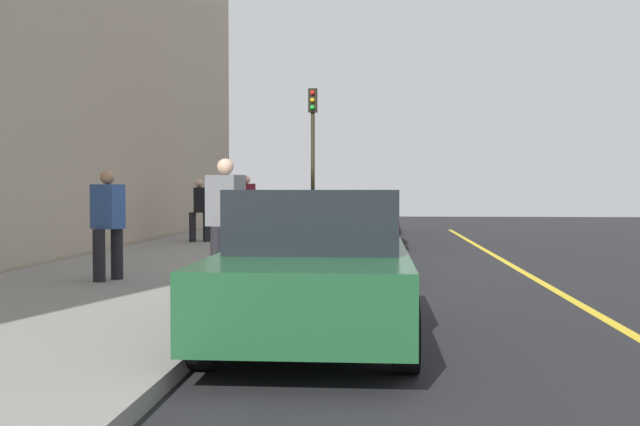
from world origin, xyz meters
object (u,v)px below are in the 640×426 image
(parked_car_red, at_px, (362,217))
(pedestrian_burgundy_coat, at_px, (247,204))
(rolling_suitcase, at_px, (210,230))
(parked_car_green, at_px, (318,263))
(pedestrian_grey_coat, at_px, (226,218))
(traffic_light_pole, at_px, (313,136))
(pedestrian_black_coat, at_px, (199,208))
(pedestrian_blue_coat, at_px, (108,222))
(parked_car_black, at_px, (366,211))
(parked_car_charcoal, at_px, (348,229))

(parked_car_red, height_order, pedestrian_burgundy_coat, pedestrian_burgundy_coat)
(parked_car_red, xyz_separation_m, rolling_suitcase, (0.73, -4.03, -0.32))
(parked_car_green, bearing_deg, pedestrian_grey_coat, -151.13)
(parked_car_red, bearing_deg, pedestrian_grey_coat, -9.56)
(parked_car_red, bearing_deg, traffic_light_pole, -144.31)
(pedestrian_grey_coat, height_order, pedestrian_black_coat, pedestrian_grey_coat)
(pedestrian_burgundy_coat, bearing_deg, parked_car_red, 64.95)
(parked_car_red, relative_size, pedestrian_blue_coat, 2.91)
(pedestrian_black_coat, bearing_deg, parked_car_red, 104.63)
(parked_car_black, height_order, rolling_suitcase, parked_car_black)
(pedestrian_grey_coat, bearing_deg, pedestrian_burgundy_coat, -171.23)
(pedestrian_black_coat, distance_m, rolling_suitcase, 0.72)
(rolling_suitcase, bearing_deg, parked_car_black, 151.01)
(parked_car_green, relative_size, traffic_light_pole, 1.01)
(parked_car_black, relative_size, pedestrian_blue_coat, 2.70)
(parked_car_charcoal, bearing_deg, parked_car_black, 179.45)
(rolling_suitcase, bearing_deg, parked_car_red, 100.21)
(parked_car_charcoal, height_order, rolling_suitcase, parked_car_charcoal)
(parked_car_green, bearing_deg, traffic_light_pole, -174.66)
(parked_car_green, bearing_deg, pedestrian_blue_coat, -133.77)
(parked_car_black, bearing_deg, pedestrian_black_coat, -28.88)
(parked_car_charcoal, relative_size, rolling_suitcase, 4.58)
(parked_car_black, xyz_separation_m, pedestrian_grey_coat, (16.53, -1.69, 0.35))
(pedestrian_grey_coat, xyz_separation_m, pedestrian_black_coat, (-8.85, -2.55, -0.09))
(parked_car_black, xyz_separation_m, traffic_light_pole, (4.45, -1.54, 2.37))
(parked_car_red, bearing_deg, parked_car_charcoal, -1.03)
(parked_car_black, relative_size, pedestrian_black_coat, 2.73)
(parked_car_green, relative_size, rolling_suitcase, 4.81)
(parked_car_green, bearing_deg, parked_car_red, 179.38)
(parked_car_charcoal, bearing_deg, parked_car_green, -0.24)
(rolling_suitcase, bearing_deg, pedestrian_black_coat, -26.69)
(traffic_light_pole, bearing_deg, rolling_suitcase, -41.31)
(parked_car_green, xyz_separation_m, traffic_light_pole, (-14.87, -1.39, 2.37))
(pedestrian_grey_coat, relative_size, pedestrian_burgundy_coat, 1.02)
(pedestrian_grey_coat, bearing_deg, parked_car_charcoal, 157.66)
(pedestrian_grey_coat, distance_m, pedestrian_blue_coat, 1.96)
(pedestrian_blue_coat, height_order, pedestrian_burgundy_coat, pedestrian_burgundy_coat)
(pedestrian_burgundy_coat, xyz_separation_m, traffic_light_pole, (-0.51, 1.93, 2.03))
(pedestrian_black_coat, relative_size, pedestrian_burgundy_coat, 0.92)
(parked_car_charcoal, xyz_separation_m, pedestrian_burgundy_coat, (-7.76, -3.35, 0.34))
(parked_car_black, distance_m, pedestrian_black_coat, 8.77)
(pedestrian_black_coat, distance_m, pedestrian_burgundy_coat, 2.83)
(pedestrian_burgundy_coat, relative_size, traffic_light_pole, 0.40)
(traffic_light_pole, bearing_deg, parked_car_charcoal, 9.72)
(parked_car_green, height_order, pedestrian_grey_coat, pedestrian_grey_coat)
(pedestrian_burgundy_coat, bearing_deg, rolling_suitcase, -13.70)
(traffic_light_pole, bearing_deg, parked_car_red, 35.69)
(parked_car_green, distance_m, pedestrian_grey_coat, 3.21)
(pedestrian_black_coat, height_order, pedestrian_burgundy_coat, pedestrian_burgundy_coat)
(pedestrian_black_coat, bearing_deg, parked_car_green, 19.33)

